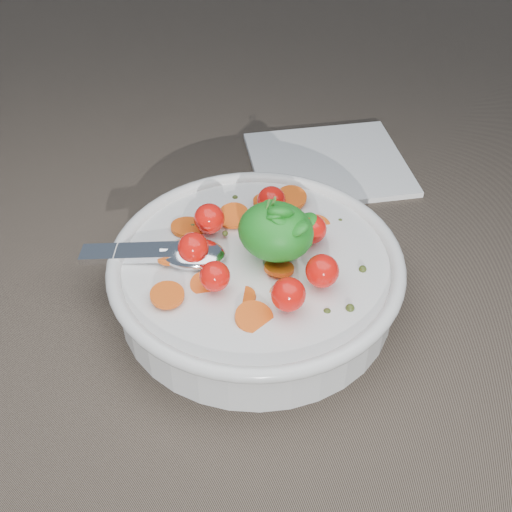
% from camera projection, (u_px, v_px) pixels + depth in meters
% --- Properties ---
extents(ground, '(6.00, 6.00, 0.00)m').
position_uv_depth(ground, '(275.00, 279.00, 0.59)').
color(ground, brown).
rests_on(ground, ground).
extents(bowl, '(0.27, 0.25, 0.11)m').
position_uv_depth(bowl, '(256.00, 274.00, 0.55)').
color(bowl, white).
rests_on(bowl, ground).
extents(napkin, '(0.22, 0.21, 0.01)m').
position_uv_depth(napkin, '(328.00, 164.00, 0.72)').
color(napkin, white).
rests_on(napkin, ground).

